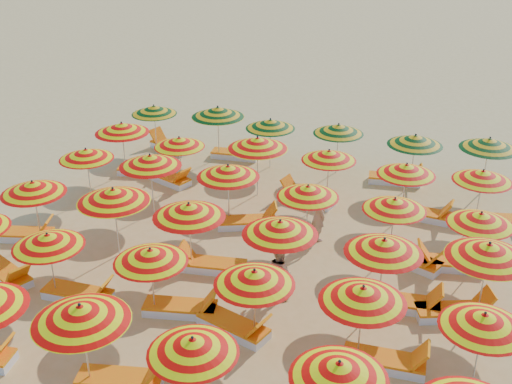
% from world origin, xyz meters
% --- Properties ---
extents(ground, '(120.00, 120.00, 0.00)m').
position_xyz_m(ground, '(0.00, 0.00, 0.00)').
color(ground, '#E1AF64').
rests_on(ground, ground).
extents(umbrella_2, '(2.51, 2.51, 2.02)m').
position_xyz_m(umbrella_2, '(-1.28, -5.92, 1.77)').
color(umbrella_2, silver).
rests_on(umbrella_2, ground).
extents(umbrella_3, '(2.08, 2.08, 1.80)m').
position_xyz_m(umbrella_3, '(1.00, -5.87, 1.58)').
color(umbrella_3, silver).
rests_on(umbrella_3, ground).
extents(umbrella_4, '(2.02, 2.02, 1.84)m').
position_xyz_m(umbrella_4, '(3.64, -5.68, 1.62)').
color(umbrella_4, silver).
rests_on(umbrella_4, ground).
extents(umbrella_7, '(1.99, 1.99, 1.79)m').
position_xyz_m(umbrella_7, '(-3.76, -3.51, 1.58)').
color(umbrella_7, silver).
rests_on(umbrella_7, ground).
extents(umbrella_8, '(2.24, 2.24, 1.80)m').
position_xyz_m(umbrella_8, '(-1.17, -3.34, 1.58)').
color(umbrella_8, silver).
rests_on(umbrella_8, ground).
extents(umbrella_9, '(1.95, 1.95, 1.85)m').
position_xyz_m(umbrella_9, '(1.34, -3.47, 1.63)').
color(umbrella_9, silver).
rests_on(umbrella_9, ground).
extents(umbrella_10, '(2.26, 2.26, 1.90)m').
position_xyz_m(umbrella_10, '(3.62, -3.41, 1.67)').
color(umbrella_10, silver).
rests_on(umbrella_10, ground).
extents(umbrella_11, '(1.98, 1.98, 1.80)m').
position_xyz_m(umbrella_11, '(5.94, -3.40, 1.59)').
color(umbrella_11, silver).
rests_on(umbrella_11, ground).
extents(umbrella_12, '(2.16, 2.16, 1.87)m').
position_xyz_m(umbrella_12, '(-5.78, -1.32, 1.65)').
color(umbrella_12, silver).
rests_on(umbrella_12, ground).
extents(umbrella_13, '(2.04, 2.04, 2.03)m').
position_xyz_m(umbrella_13, '(-3.30, -1.28, 1.79)').
color(umbrella_13, silver).
rests_on(umbrella_13, ground).
extents(umbrella_14, '(2.26, 2.26, 1.96)m').
position_xyz_m(umbrella_14, '(-1.15, -1.30, 1.72)').
color(umbrella_14, silver).
rests_on(umbrella_14, ground).
extents(umbrella_15, '(2.42, 2.42, 1.95)m').
position_xyz_m(umbrella_15, '(1.26, -1.39, 1.72)').
color(umbrella_15, silver).
rests_on(umbrella_15, ground).
extents(umbrella_16, '(2.03, 2.03, 1.92)m').
position_xyz_m(umbrella_16, '(3.72, -1.40, 1.69)').
color(umbrella_16, silver).
rests_on(umbrella_16, ground).
extents(umbrella_17, '(2.44, 2.44, 2.01)m').
position_xyz_m(umbrella_17, '(5.96, -1.00, 1.77)').
color(umbrella_17, silver).
rests_on(umbrella_17, ground).
extents(umbrella_18, '(1.90, 1.90, 1.79)m').
position_xyz_m(umbrella_18, '(-5.86, 1.40, 1.57)').
color(umbrella_18, silver).
rests_on(umbrella_18, ground).
extents(umbrella_19, '(2.40, 2.40, 1.96)m').
position_xyz_m(umbrella_19, '(-3.56, 1.24, 1.73)').
color(umbrella_19, silver).
rests_on(umbrella_19, ground).
extents(umbrella_20, '(2.22, 2.22, 1.92)m').
position_xyz_m(umbrella_20, '(-1.13, 1.35, 1.69)').
color(umbrella_20, silver).
rests_on(umbrella_20, ground).
extents(umbrella_21, '(2.22, 2.22, 1.81)m').
position_xyz_m(umbrella_21, '(1.31, 1.02, 1.59)').
color(umbrella_21, silver).
rests_on(umbrella_21, ground).
extents(umbrella_22, '(2.22, 2.22, 1.78)m').
position_xyz_m(umbrella_22, '(3.63, 1.05, 1.57)').
color(umbrella_22, silver).
rests_on(umbrella_22, ground).
extents(umbrella_23, '(2.17, 2.17, 1.77)m').
position_xyz_m(umbrella_23, '(5.77, 0.97, 1.55)').
color(umbrella_23, silver).
rests_on(umbrella_23, ground).
extents(umbrella_24, '(2.18, 2.18, 1.93)m').
position_xyz_m(umbrella_24, '(-5.81, 3.52, 1.70)').
color(umbrella_24, silver).
rests_on(umbrella_24, ground).
extents(umbrella_25, '(1.66, 1.66, 1.75)m').
position_xyz_m(umbrella_25, '(-3.61, 3.32, 1.54)').
color(umbrella_25, silver).
rests_on(umbrella_25, ground).
extents(umbrella_26, '(2.40, 2.40, 2.03)m').
position_xyz_m(umbrella_26, '(-0.98, 3.48, 1.78)').
color(umbrella_26, silver).
rests_on(umbrella_26, ground).
extents(umbrella_27, '(1.80, 1.80, 1.80)m').
position_xyz_m(umbrella_27, '(1.25, 3.71, 1.58)').
color(umbrella_27, silver).
rests_on(umbrella_27, ground).
extents(umbrella_28, '(2.25, 2.25, 1.82)m').
position_xyz_m(umbrella_28, '(3.64, 3.36, 1.60)').
color(umbrella_28, silver).
rests_on(umbrella_28, ground).
extents(umbrella_29, '(2.18, 2.18, 1.80)m').
position_xyz_m(umbrella_29, '(5.75, 3.65, 1.58)').
color(umbrella_29, silver).
rests_on(umbrella_29, ground).
extents(umbrella_30, '(2.21, 2.21, 1.77)m').
position_xyz_m(umbrella_30, '(-5.87, 5.95, 1.56)').
color(umbrella_30, silver).
rests_on(umbrella_30, ground).
extents(umbrella_31, '(2.09, 2.09, 2.01)m').
position_xyz_m(umbrella_31, '(-3.31, 5.92, 1.77)').
color(umbrella_31, silver).
rests_on(umbrella_31, ground).
extents(umbrella_32, '(2.12, 2.12, 1.82)m').
position_xyz_m(umbrella_32, '(-1.30, 5.78, 1.60)').
color(umbrella_32, silver).
rests_on(umbrella_32, ground).
extents(umbrella_33, '(1.91, 1.91, 1.82)m').
position_xyz_m(umbrella_33, '(1.03, 6.05, 1.60)').
color(umbrella_33, silver).
rests_on(umbrella_33, ground).
extents(umbrella_34, '(2.35, 2.35, 1.89)m').
position_xyz_m(umbrella_34, '(3.62, 5.68, 1.66)').
color(umbrella_34, silver).
rests_on(umbrella_34, ground).
extents(umbrella_35, '(2.37, 2.37, 1.95)m').
position_xyz_m(umbrella_35, '(5.87, 6.00, 1.71)').
color(umbrella_35, silver).
rests_on(umbrella_35, ground).
extents(lounger_2, '(1.82, 0.96, 0.69)m').
position_xyz_m(lounger_2, '(-0.68, -5.71, 0.15)').
color(lounger_2, white).
rests_on(lounger_2, ground).
extents(lounger_6, '(1.82, 1.22, 0.69)m').
position_xyz_m(lounger_6, '(-5.39, -3.27, 0.15)').
color(lounger_6, white).
rests_on(lounger_6, ground).
extents(lounger_7, '(1.75, 0.65, 0.69)m').
position_xyz_m(lounger_7, '(-3.16, -3.41, 0.15)').
color(lounger_7, white).
rests_on(lounger_7, ground).
extents(lounger_8, '(1.82, 0.93, 0.69)m').
position_xyz_m(lounger_8, '(-0.57, -3.11, 0.15)').
color(lounger_8, white).
rests_on(lounger_8, ground).
extents(lounger_9, '(1.83, 1.06, 0.69)m').
position_xyz_m(lounger_9, '(0.84, -3.36, 0.15)').
color(lounger_9, white).
rests_on(lounger_9, ground).
extents(lounger_10, '(1.76, 0.67, 0.69)m').
position_xyz_m(lounger_10, '(4.22, -3.42, 0.15)').
color(lounger_10, white).
rests_on(lounger_10, ground).
extents(lounger_11, '(1.82, 1.03, 0.69)m').
position_xyz_m(lounger_11, '(-6.28, -1.40, 0.15)').
color(lounger_11, white).
rests_on(lounger_11, ground).
extents(lounger_12, '(1.80, 0.84, 0.69)m').
position_xyz_m(lounger_12, '(-0.65, -1.17, 0.15)').
color(lounger_12, white).
rests_on(lounger_12, ground).
extents(lounger_13, '(1.78, 0.75, 0.69)m').
position_xyz_m(lounger_13, '(4.32, -1.22, 0.15)').
color(lounger_13, white).
rests_on(lounger_13, ground).
extents(lounger_14, '(1.82, 1.19, 0.69)m').
position_xyz_m(lounger_14, '(5.45, -1.18, 0.15)').
color(lounger_14, white).
rests_on(lounger_14, ground).
extents(lounger_15, '(1.82, 1.22, 0.69)m').
position_xyz_m(lounger_15, '(-0.54, 1.37, 0.15)').
color(lounger_15, white).
rests_on(lounger_15, ground).
extents(lounger_16, '(1.82, 1.19, 0.69)m').
position_xyz_m(lounger_16, '(4.22, 0.79, 0.15)').
color(lounger_16, white).
rests_on(lounger_16, ground).
extents(lounger_17, '(1.81, 0.92, 0.69)m').
position_xyz_m(lounger_17, '(5.17, 0.95, 0.15)').
color(lounger_17, white).
rests_on(lounger_17, ground).
extents(lounger_18, '(1.82, 0.98, 0.69)m').
position_xyz_m(lounger_18, '(-5.22, 3.77, 0.15)').
color(lounger_18, white).
rests_on(lounger_18, ground).
extents(lounger_19, '(1.83, 1.15, 0.69)m').
position_xyz_m(lounger_19, '(-4.11, 3.39, 0.15)').
color(lounger_19, white).
rests_on(lounger_19, ground).
extents(lounger_20, '(1.82, 0.98, 0.69)m').
position_xyz_m(lounger_20, '(0.66, 3.47, 0.15)').
color(lounger_20, white).
rests_on(lounger_20, ground).
extents(lounger_21, '(1.78, 0.76, 0.69)m').
position_xyz_m(lounger_21, '(4.23, 3.56, 0.15)').
color(lounger_21, white).
rests_on(lounger_21, ground).
extents(lounger_22, '(1.82, 0.95, 0.69)m').
position_xyz_m(lounger_22, '(6.34, 3.84, 0.15)').
color(lounger_22, white).
rests_on(lounger_22, ground).
extents(lounger_23, '(1.83, 1.11, 0.69)m').
position_xyz_m(lounger_23, '(-5.37, 6.08, 0.15)').
color(lounger_23, white).
rests_on(lounger_23, ground).
extents(lounger_24, '(1.78, 0.76, 0.69)m').
position_xyz_m(lounger_24, '(-2.71, 6.12, 0.15)').
color(lounger_24, white).
rests_on(lounger_24, ground).
extents(lounger_25, '(1.80, 0.81, 0.69)m').
position_xyz_m(lounger_25, '(3.12, 5.84, 0.15)').
color(lounger_25, white).
rests_on(lounger_25, ground).
extents(beachgoer_b, '(0.84, 0.80, 1.36)m').
position_xyz_m(beachgoer_b, '(1.35, -1.68, 0.68)').
color(beachgoer_b, tan).
rests_on(beachgoer_b, ground).
extents(beachgoer_a, '(0.64, 0.67, 1.55)m').
position_xyz_m(beachgoer_a, '(1.56, 1.34, 0.77)').
color(beachgoer_a, tan).
rests_on(beachgoer_a, ground).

